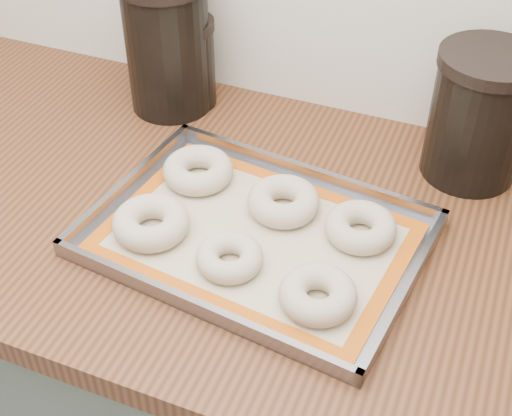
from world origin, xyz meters
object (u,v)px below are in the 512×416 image
at_px(bagel_front_right, 318,294).
at_px(canister_right, 479,116).
at_px(bagel_back_left, 198,170).
at_px(bagel_back_mid, 283,201).
at_px(bagel_back_right, 361,227).
at_px(bagel_front_mid, 230,257).
at_px(bagel_front_left, 151,223).
at_px(baking_tray, 256,236).
at_px(canister_mid, 187,63).
at_px(canister_left, 167,43).

distance_m(bagel_front_right, canister_right, 0.40).
xyz_separation_m(bagel_front_right, bagel_back_left, (-0.25, 0.18, 0.00)).
xyz_separation_m(bagel_back_mid, bagel_back_right, (0.12, -0.01, -0.00)).
bearing_deg(bagel_front_mid, bagel_front_left, 171.25).
bearing_deg(baking_tray, canister_mid, 130.33).
bearing_deg(bagel_back_right, canister_mid, 148.49).
height_order(bagel_back_left, canister_mid, canister_mid).
height_order(bagel_front_mid, canister_mid, canister_mid).
relative_size(canister_mid, canister_right, 0.77).
xyz_separation_m(bagel_front_right, canister_left, (-0.40, 0.37, 0.10)).
relative_size(bagel_front_right, bagel_back_mid, 0.95).
height_order(bagel_front_mid, bagel_back_right, bagel_back_right).
bearing_deg(baking_tray, canister_left, 134.73).
bearing_deg(canister_mid, bagel_back_left, -60.36).
xyz_separation_m(bagel_front_left, bagel_back_mid, (0.16, 0.11, -0.00)).
xyz_separation_m(baking_tray, canister_mid, (-0.25, 0.29, 0.07)).
bearing_deg(canister_right, bagel_back_right, -117.83).
bearing_deg(bagel_back_mid, canister_left, 144.34).
distance_m(baking_tray, canister_left, 0.41).
bearing_deg(bagel_back_left, bagel_front_mid, -52.09).
bearing_deg(bagel_back_right, baking_tray, -157.29).
distance_m(baking_tray, bagel_front_mid, 0.07).
height_order(baking_tray, canister_right, canister_right).
relative_size(bagel_back_left, bagel_back_right, 1.07).
xyz_separation_m(bagel_front_right, canister_mid, (-0.37, 0.38, 0.06)).
distance_m(bagel_front_left, bagel_front_mid, 0.13).
bearing_deg(canister_mid, canister_right, -2.07).
bearing_deg(canister_right, bagel_front_mid, -127.66).
relative_size(bagel_front_left, canister_right, 0.53).
height_order(bagel_front_mid, canister_right, canister_right).
relative_size(bagel_front_right, canister_right, 0.49).
xyz_separation_m(bagel_front_left, canister_left, (-0.13, 0.32, 0.10)).
bearing_deg(bagel_front_left, bagel_back_left, 86.00).
xyz_separation_m(canister_left, canister_mid, (0.02, 0.02, -0.04)).
distance_m(bagel_back_left, bagel_back_right, 0.27).
bearing_deg(bagel_back_mid, bagel_front_left, -144.12).
bearing_deg(bagel_back_mid, bagel_front_mid, -101.70).
height_order(bagel_front_left, bagel_front_right, bagel_front_left).
relative_size(canister_left, canister_mid, 1.51).
bearing_deg(canister_right, bagel_back_mid, -138.73).
xyz_separation_m(bagel_back_left, canister_mid, (-0.12, 0.20, 0.06)).
distance_m(bagel_front_left, bagel_back_mid, 0.20).
distance_m(bagel_front_left, bagel_front_right, 0.27).
height_order(bagel_back_right, canister_right, canister_right).
relative_size(canister_left, canister_right, 1.16).
bearing_deg(bagel_front_right, bagel_back_mid, 123.85).
relative_size(bagel_back_right, canister_right, 0.49).
distance_m(bagel_back_mid, canister_mid, 0.35).
xyz_separation_m(bagel_back_right, canister_mid, (-0.39, 0.24, 0.06)).
height_order(canister_left, canister_right, canister_left).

